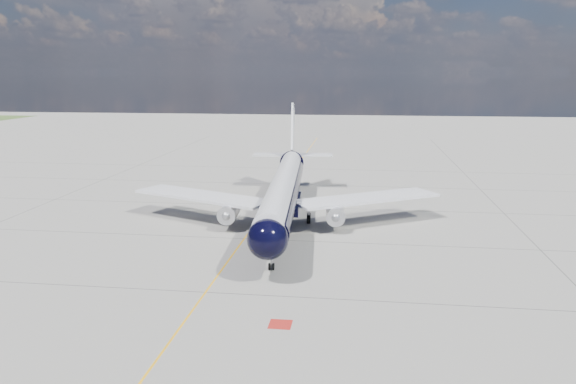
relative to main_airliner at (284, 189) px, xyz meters
name	(u,v)px	position (x,y,z in m)	size (l,w,h in m)	color
ground	(274,198)	(-3.24, 12.87, -4.02)	(320.00, 320.00, 0.00)	gray
taxiway_centerline	(268,206)	(-3.24, 7.87, -4.02)	(0.16, 160.00, 0.01)	#F8A80D
red_marking	(280,324)	(3.56, -27.13, -4.02)	(1.60, 1.60, 0.01)	maroon
main_airliner	(284,189)	(0.00, 0.00, 0.00)	(36.78, 44.88, 12.96)	black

